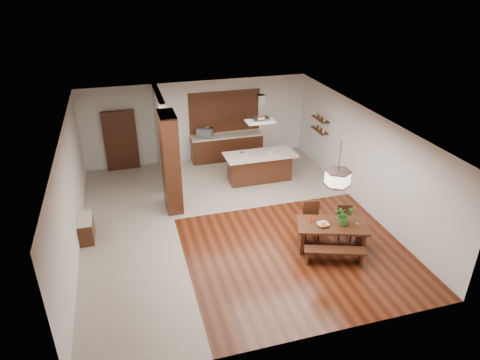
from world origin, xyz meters
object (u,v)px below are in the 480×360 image
object	(u,v)px
dining_chair_right	(345,223)
foliage_plant	(344,215)
microwave	(205,133)
range_hood	(261,109)
fruit_bowl	(323,225)
dining_table	(331,231)
island_cup	(271,152)
hallway_console	(86,228)
dining_chair_left	(312,220)
pendant_lantern	(339,168)
dining_bench	(334,256)
kitchen_island	(259,167)

from	to	relation	value
dining_chair_right	foliage_plant	size ratio (longest dim) A/B	1.71
foliage_plant	microwave	xyz separation A→B (m)	(-2.16, 6.24, 0.13)
dining_chair_right	range_hood	xyz separation A→B (m)	(-1.09, 3.81, 2.03)
fruit_bowl	range_hood	size ratio (longest dim) A/B	0.31
dining_table	microwave	bearing A→B (deg)	107.17
dining_table	island_cup	distance (m)	4.10
dining_table	hallway_console	bearing A→B (deg)	160.10
dining_chair_left	fruit_bowl	world-z (taller)	dining_chair_left
dining_chair_right	fruit_bowl	bearing A→B (deg)	-140.39
dining_chair_left	foliage_plant	bearing A→B (deg)	-41.79
dining_chair_right	pendant_lantern	xyz separation A→B (m)	(-0.58, -0.36, 1.81)
hallway_console	pendant_lantern	xyz separation A→B (m)	(5.93, -2.15, 1.93)
dining_chair_left	range_hood	size ratio (longest dim) A/B	1.07
dining_bench	range_hood	world-z (taller)	range_hood
foliage_plant	range_hood	bearing A→B (deg)	100.23
foliage_plant	microwave	size ratio (longest dim) A/B	0.92
microwave	dining_chair_right	bearing A→B (deg)	-46.06
dining_chair_left	dining_bench	bearing A→B (deg)	-75.00
foliage_plant	island_cup	distance (m)	4.15
hallway_console	dining_chair_left	bearing A→B (deg)	-14.86
dining_chair_left	range_hood	xyz separation A→B (m)	(-0.27, 3.54, 1.98)
dining_chair_right	fruit_bowl	world-z (taller)	dining_chair_right
pendant_lantern	fruit_bowl	world-z (taller)	pendant_lantern
pendant_lantern	dining_table	bearing A→B (deg)	0.00
dining_chair_left	microwave	bearing A→B (deg)	119.67
dining_chair_left	microwave	xyz separation A→B (m)	(-1.67, 5.55, 0.62)
dining_chair_left	pendant_lantern	xyz separation A→B (m)	(0.24, -0.64, 1.76)
dining_chair_left	dining_chair_right	bearing A→B (deg)	-5.55
fruit_bowl	dining_chair_left	bearing A→B (deg)	88.08
dining_chair_right	island_cup	bearing A→B (deg)	116.96
dining_table	microwave	size ratio (longest dim) A/B	3.44
fruit_bowl	dining_table	bearing A→B (deg)	0.83
foliage_plant	island_cup	world-z (taller)	foliage_plant
hallway_console	foliage_plant	world-z (taller)	foliage_plant
island_cup	dining_chair_left	bearing A→B (deg)	-91.67
dining_chair_right	microwave	bearing A→B (deg)	129.13
dining_bench	microwave	world-z (taller)	microwave
dining_bench	dining_chair_left	size ratio (longest dim) A/B	1.51
microwave	island_cup	bearing A→B (deg)	-29.29
dining_chair_right	kitchen_island	distance (m)	3.96
dining_chair_right	foliage_plant	world-z (taller)	foliage_plant
dining_chair_right	kitchen_island	bearing A→B (deg)	121.96
dining_table	foliage_plant	xyz separation A→B (m)	(0.25, -0.06, 0.45)
hallway_console	kitchen_island	bearing A→B (deg)	20.50
island_cup	foliage_plant	bearing A→B (deg)	-84.56
pendant_lantern	foliage_plant	size ratio (longest dim) A/B	2.56
kitchen_island	island_cup	distance (m)	0.64
hallway_console	dining_chair_right	size ratio (longest dim) A/B	1.00
dining_table	range_hood	bearing A→B (deg)	97.01
dining_bench	microwave	distance (m)	7.04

